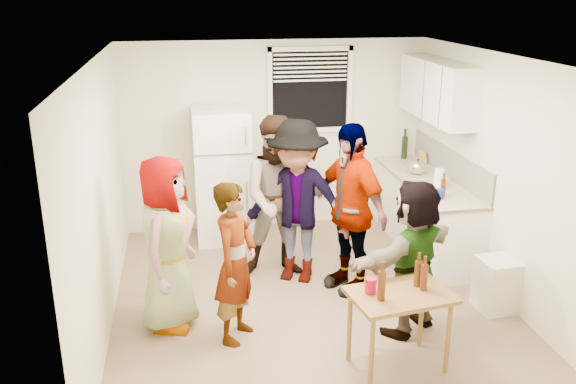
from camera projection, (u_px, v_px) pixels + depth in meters
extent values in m
cube|color=white|center=(222.00, 176.00, 7.75)|extent=(0.70, 0.70, 1.70)
cube|color=white|center=(424.00, 214.00, 7.61)|extent=(0.60, 2.20, 0.86)
cube|color=beige|center=(427.00, 180.00, 7.46)|extent=(0.64, 2.22, 0.04)
cube|color=#B0AAA1|center=(450.00, 163.00, 7.45)|extent=(0.03, 2.20, 0.36)
cube|color=white|center=(437.00, 90.00, 7.33)|extent=(0.34, 1.60, 0.70)
cylinder|color=white|center=(438.00, 189.00, 7.09)|extent=(0.11, 0.11, 0.24)
cylinder|color=black|center=(404.00, 158.00, 8.34)|extent=(0.08, 0.08, 0.31)
cylinder|color=#47230C|center=(442.00, 197.00, 6.80)|extent=(0.05, 0.05, 0.21)
cylinder|color=#1422A2|center=(440.00, 199.00, 6.75)|extent=(0.08, 0.08, 0.11)
cube|color=gold|center=(423.00, 157.00, 8.11)|extent=(0.02, 0.19, 0.16)
cube|color=silver|center=(497.00, 286.00, 6.16)|extent=(0.40, 0.40, 0.54)
cylinder|color=#47230C|center=(381.00, 299.00, 4.96)|extent=(0.07, 0.07, 0.25)
cylinder|color=#AA0C25|center=(370.00, 292.00, 5.08)|extent=(0.10, 0.10, 0.13)
imported|color=gray|center=(172.00, 323.00, 5.97)|extent=(1.88, 1.34, 0.54)
imported|color=#141933|center=(238.00, 336.00, 5.74)|extent=(1.60, 1.23, 0.36)
imported|color=brown|center=(281.00, 273.00, 7.02)|extent=(1.06, 1.91, 0.70)
imported|color=#45454A|center=(297.00, 278.00, 6.89)|extent=(1.88, 2.16, 0.68)
imported|color=black|center=(347.00, 287.00, 6.70)|extent=(2.12, 1.73, 0.45)
imported|color=#E8A14E|center=(408.00, 329.00, 5.87)|extent=(1.99, 2.02, 0.44)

